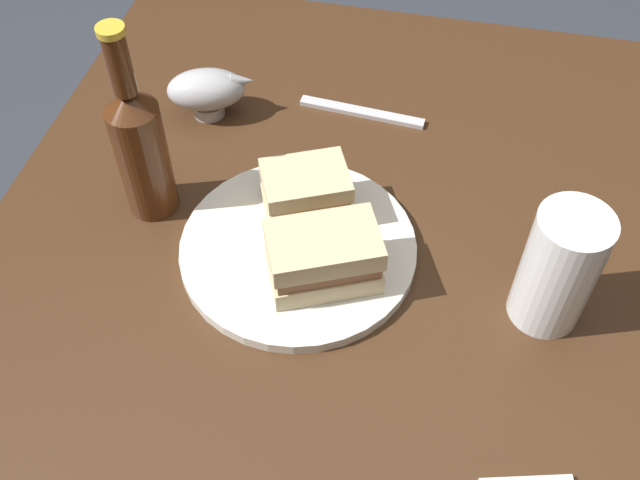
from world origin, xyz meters
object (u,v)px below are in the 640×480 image
object	(u,v)px
pint_glass	(556,275)
cider_bottle	(140,146)
plate	(298,248)
fork	(362,112)
sandwich_half_right	(306,192)
gravy_boat	(207,90)
sandwich_half_left	(324,257)

from	to	relation	value
pint_glass	cider_bottle	xyz separation A→B (m)	(0.06, 0.49, 0.03)
plate	fork	size ratio (longest dim) A/B	1.57
fork	plate	bearing A→B (deg)	88.24
sandwich_half_right	cider_bottle	distance (m)	0.20
plate	sandwich_half_right	world-z (taller)	sandwich_half_right
sandwich_half_right	gravy_boat	distance (m)	0.24
gravy_boat	cider_bottle	distance (m)	0.19
gravy_boat	pint_glass	bearing A→B (deg)	-117.30
sandwich_half_left	fork	world-z (taller)	sandwich_half_left
sandwich_half_left	plate	bearing A→B (deg)	45.21
plate	cider_bottle	bearing A→B (deg)	79.19
sandwich_half_left	sandwich_half_right	distance (m)	0.10
pint_glass	cider_bottle	world-z (taller)	cider_bottle
pint_glass	gravy_boat	xyz separation A→B (m)	(0.24, 0.47, -0.02)
pint_glass	fork	distance (m)	0.39
pint_glass	fork	world-z (taller)	pint_glass
sandwich_half_right	fork	bearing A→B (deg)	-8.87
sandwich_half_right	gravy_boat	world-z (taller)	sandwich_half_right
cider_bottle	fork	xyz separation A→B (m)	(0.23, -0.23, -0.10)
fork	pint_glass	bearing A→B (deg)	136.83
sandwich_half_right	pint_glass	distance (m)	0.30
sandwich_half_right	cider_bottle	bearing A→B (deg)	95.23
gravy_boat	fork	distance (m)	0.22
sandwich_half_right	gravy_boat	bearing A→B (deg)	47.23
sandwich_half_left	fork	xyz separation A→B (m)	(0.30, 0.01, -0.05)
sandwich_half_left	cider_bottle	distance (m)	0.25
plate	sandwich_half_right	bearing A→B (deg)	2.84
cider_bottle	pint_glass	bearing A→B (deg)	-97.05
plate	cider_bottle	distance (m)	0.22
sandwich_half_left	pint_glass	xyz separation A→B (m)	(0.02, -0.25, 0.02)
gravy_boat	fork	xyz separation A→B (m)	(0.04, -0.21, -0.04)
sandwich_half_left	pint_glass	bearing A→B (deg)	-86.22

